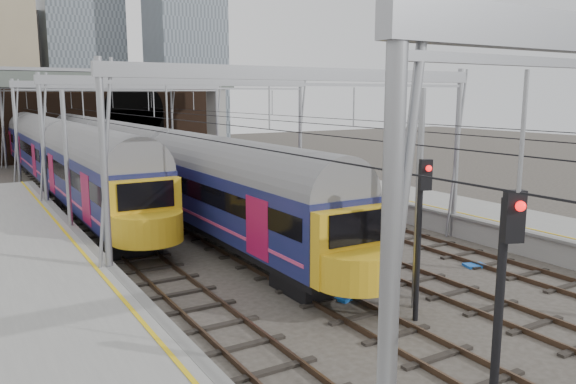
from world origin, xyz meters
TOP-DOWN VIEW (x-y plane):
  - ground at (0.00, 0.00)m, footprint 160.00×160.00m
  - platform_left at (-10.18, 2.50)m, footprint 4.32×55.00m
  - tracks at (0.00, 15.00)m, footprint 14.40×80.00m
  - overhead_line at (0.00, 21.49)m, footprint 16.80×80.00m
  - retaining_wall at (1.40, 51.93)m, footprint 28.00×2.75m
  - overbridge at (0.00, 46.00)m, footprint 28.00×3.00m
  - city_skyline at (2.73, 70.48)m, footprint 37.50×27.50m
  - train_main at (-2.00, 35.90)m, footprint 2.89×66.81m
  - train_second at (-6.00, 37.28)m, footprint 3.05×52.86m
  - signal_near_left at (-4.03, -4.37)m, footprint 0.40×0.48m
  - signal_near_centre at (-0.72, 1.13)m, footprint 0.39×0.47m
  - equip_cover_a at (-1.40, 3.85)m, footprint 1.11×0.94m
  - equip_cover_b at (3.24, 9.25)m, footprint 1.12×0.94m
  - equip_cover_c at (5.17, 4.00)m, footprint 0.96×0.80m

SIDE VIEW (x-z plane):
  - ground at x=0.00m, z-range 0.00..0.00m
  - tracks at x=0.00m, z-range -0.09..0.13m
  - equip_cover_c at x=5.17m, z-range 0.00..0.10m
  - equip_cover_b at x=3.24m, z-range 0.00..0.11m
  - equip_cover_a at x=-1.40m, z-range 0.00..0.11m
  - platform_left at x=-10.18m, z-range -0.01..1.11m
  - train_main at x=-2.00m, z-range 0.07..5.01m
  - train_second at x=-6.00m, z-range 0.06..5.22m
  - signal_near_centre at x=-0.72m, z-range 0.64..5.60m
  - signal_near_left at x=-4.03m, z-range 0.65..5.79m
  - retaining_wall at x=1.40m, z-range -0.17..8.83m
  - overhead_line at x=0.00m, z-range 2.57..10.57m
  - overbridge at x=0.00m, z-range 2.64..11.89m
  - city_skyline at x=2.73m, z-range -12.91..47.09m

